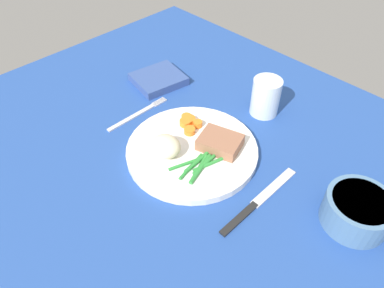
% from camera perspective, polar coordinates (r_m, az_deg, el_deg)
% --- Properties ---
extents(dining_table, '(1.20, 0.90, 0.02)m').
position_cam_1_polar(dining_table, '(0.74, 2.79, -2.95)').
color(dining_table, '#234793').
rests_on(dining_table, ground).
extents(dinner_plate, '(0.27, 0.27, 0.02)m').
position_cam_1_polar(dinner_plate, '(0.74, 0.00, -1.00)').
color(dinner_plate, white).
rests_on(dinner_plate, dining_table).
extents(meat_portion, '(0.10, 0.09, 0.02)m').
position_cam_1_polar(meat_portion, '(0.73, 4.36, 0.33)').
color(meat_portion, '#936047').
rests_on(meat_portion, dinner_plate).
extents(mashed_potatoes, '(0.06, 0.06, 0.04)m').
position_cam_1_polar(mashed_potatoes, '(0.71, -4.15, -0.35)').
color(mashed_potatoes, beige).
rests_on(mashed_potatoes, dinner_plate).
extents(carrot_slices, '(0.06, 0.05, 0.01)m').
position_cam_1_polar(carrot_slices, '(0.78, -0.44, 3.41)').
color(carrot_slices, orange).
rests_on(carrot_slices, dinner_plate).
extents(green_beans, '(0.06, 0.10, 0.01)m').
position_cam_1_polar(green_beans, '(0.69, 1.03, -3.37)').
color(green_beans, '#2D8C38').
rests_on(green_beans, dinner_plate).
extents(fork, '(0.01, 0.17, 0.00)m').
position_cam_1_polar(fork, '(0.85, -8.57, 4.69)').
color(fork, silver).
rests_on(fork, dining_table).
extents(knife, '(0.02, 0.21, 0.01)m').
position_cam_1_polar(knife, '(0.67, 10.35, -8.96)').
color(knife, black).
rests_on(knife, dining_table).
extents(water_glass, '(0.06, 0.06, 0.09)m').
position_cam_1_polar(water_glass, '(0.84, 11.48, 6.95)').
color(water_glass, silver).
rests_on(water_glass, dining_table).
extents(salad_bowl, '(0.11, 0.11, 0.06)m').
position_cam_1_polar(salad_bowl, '(0.67, 24.71, -9.38)').
color(salad_bowl, '#4C7299').
rests_on(salad_bowl, dining_table).
extents(napkin, '(0.13, 0.14, 0.02)m').
position_cam_1_polar(napkin, '(0.94, -5.32, 10.17)').
color(napkin, '#334C8C').
rests_on(napkin, dining_table).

